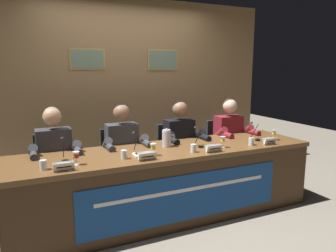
{
  "coord_description": "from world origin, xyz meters",
  "views": [
    {
      "loc": [
        -1.38,
        -3.01,
        1.61
      ],
      "look_at": [
        0.0,
        0.0,
        1.01
      ],
      "focal_mm": 33.69,
      "sensor_mm": 36.0,
      "label": 1
    }
  ],
  "objects_px": {
    "nameplate_far_left": "(64,167)",
    "juice_glass_far_left": "(76,156)",
    "conference_table": "(173,173)",
    "juice_glass_far_right": "(274,133)",
    "water_cup_far_left": "(43,165)",
    "water_cup_far_right": "(251,142)",
    "panelist_far_left": "(55,156)",
    "water_cup_center_right": "(193,149)",
    "panelist_center_right": "(182,142)",
    "panelist_far_right": "(232,137)",
    "microphone_far_right": "(255,134)",
    "microphone_center_right": "(199,140)",
    "water_cup_center_left": "(124,155)",
    "water_pitcher_central": "(167,138)",
    "microphone_far_left": "(64,154)",
    "nameplate_center_right": "(214,148)",
    "microphone_center_left": "(137,147)",
    "chair_far_right": "(223,153)",
    "chair_center_left": "(120,167)",
    "nameplate_center_left": "(147,156)",
    "juice_glass_center_left": "(153,147)",
    "juice_glass_center_right": "(223,140)",
    "nameplate_far_right": "(270,141)",
    "panelist_center_left": "(124,148)",
    "chair_far_left": "(55,175)",
    "document_stack_center_left": "(144,154)",
    "chair_center_right": "(175,159)"
  },
  "relations": [
    {
      "from": "nameplate_far_left",
      "to": "juice_glass_far_left",
      "type": "relative_size",
      "value": 1.39
    },
    {
      "from": "conference_table",
      "to": "juice_glass_far_right",
      "type": "height_order",
      "value": "juice_glass_far_right"
    },
    {
      "from": "water_cup_far_left",
      "to": "water_cup_far_right",
      "type": "distance_m",
      "value": 2.2
    },
    {
      "from": "panelist_far_left",
      "to": "water_cup_center_right",
      "type": "height_order",
      "value": "panelist_far_left"
    },
    {
      "from": "juice_glass_far_left",
      "to": "panelist_center_right",
      "type": "height_order",
      "value": "panelist_center_right"
    },
    {
      "from": "juice_glass_far_right",
      "to": "nameplate_far_left",
      "type": "bearing_deg",
      "value": -176.13
    },
    {
      "from": "panelist_far_left",
      "to": "panelist_far_right",
      "type": "distance_m",
      "value": 2.25
    },
    {
      "from": "water_cup_far_left",
      "to": "microphone_far_right",
      "type": "distance_m",
      "value": 2.41
    },
    {
      "from": "microphone_center_right",
      "to": "nameplate_far_left",
      "type": "bearing_deg",
      "value": -169.87
    },
    {
      "from": "water_cup_center_left",
      "to": "water_pitcher_central",
      "type": "distance_m",
      "value": 0.63
    },
    {
      "from": "microphone_far_left",
      "to": "nameplate_center_right",
      "type": "xyz_separation_m",
      "value": [
        1.45,
        -0.31,
        -0.03
      ]
    },
    {
      "from": "juice_glass_far_right",
      "to": "panelist_center_right",
      "type": "bearing_deg",
      "value": 149.94
    },
    {
      "from": "microphone_center_left",
      "to": "chair_far_right",
      "type": "height_order",
      "value": "microphone_center_left"
    },
    {
      "from": "water_cup_center_right",
      "to": "panelist_far_right",
      "type": "xyz_separation_m",
      "value": [
        0.95,
        0.64,
        -0.09
      ]
    },
    {
      "from": "microphone_center_right",
      "to": "chair_center_left",
      "type": "bearing_deg",
      "value": 137.84
    },
    {
      "from": "conference_table",
      "to": "water_cup_far_right",
      "type": "xyz_separation_m",
      "value": [
        0.92,
        -0.13,
        0.28
      ]
    },
    {
      "from": "nameplate_center_left",
      "to": "juice_glass_center_left",
      "type": "bearing_deg",
      "value": 48.35
    },
    {
      "from": "juice_glass_center_right",
      "to": "nameplate_far_right",
      "type": "bearing_deg",
      "value": -10.64
    },
    {
      "from": "nameplate_center_left",
      "to": "nameplate_center_right",
      "type": "distance_m",
      "value": 0.74
    },
    {
      "from": "juice_glass_far_left",
      "to": "nameplate_center_right",
      "type": "relative_size",
      "value": 0.67
    },
    {
      "from": "water_cup_center_right",
      "to": "juice_glass_far_right",
      "type": "bearing_deg",
      "value": 4.23
    },
    {
      "from": "juice_glass_far_left",
      "to": "nameplate_center_left",
      "type": "xyz_separation_m",
      "value": [
        0.63,
        -0.13,
        -0.05
      ]
    },
    {
      "from": "nameplate_far_left",
      "to": "juice_glass_far_left",
      "type": "xyz_separation_m",
      "value": [
        0.12,
        0.13,
        0.05
      ]
    },
    {
      "from": "water_cup_far_left",
      "to": "nameplate_center_left",
      "type": "relative_size",
      "value": 0.48
    },
    {
      "from": "conference_table",
      "to": "nameplate_center_left",
      "type": "bearing_deg",
      "value": -151.27
    },
    {
      "from": "juice_glass_center_right",
      "to": "microphone_center_right",
      "type": "distance_m",
      "value": 0.26
    },
    {
      "from": "panelist_center_left",
      "to": "chair_far_right",
      "type": "bearing_deg",
      "value": 7.55
    },
    {
      "from": "panelist_center_right",
      "to": "nameplate_center_right",
      "type": "xyz_separation_m",
      "value": [
        0.0,
        -0.73,
        0.09
      ]
    },
    {
      "from": "nameplate_far_left",
      "to": "water_cup_center_left",
      "type": "xyz_separation_m",
      "value": [
        0.57,
        0.15,
        -0.0
      ]
    },
    {
      "from": "conference_table",
      "to": "juice_glass_far_right",
      "type": "xyz_separation_m",
      "value": [
        1.33,
        -0.04,
        0.32
      ]
    },
    {
      "from": "microphone_far_left",
      "to": "panelist_far_right",
      "type": "distance_m",
      "value": 2.24
    },
    {
      "from": "chair_center_left",
      "to": "microphone_far_right",
      "type": "xyz_separation_m",
      "value": [
        1.51,
        -0.66,
        0.4
      ]
    },
    {
      "from": "nameplate_far_right",
      "to": "chair_far_left",
      "type": "bearing_deg",
      "value": 158.09
    },
    {
      "from": "juice_glass_center_left",
      "to": "document_stack_center_left",
      "type": "bearing_deg",
      "value": 134.55
    },
    {
      "from": "chair_far_left",
      "to": "document_stack_center_left",
      "type": "relative_size",
      "value": 4.21
    },
    {
      "from": "water_cup_center_left",
      "to": "juice_glass_center_right",
      "type": "xyz_separation_m",
      "value": [
        1.11,
        -0.03,
        0.05
      ]
    },
    {
      "from": "microphone_center_left",
      "to": "nameplate_center_right",
      "type": "relative_size",
      "value": 1.16
    },
    {
      "from": "panelist_center_right",
      "to": "microphone_center_right",
      "type": "relative_size",
      "value": 5.63
    },
    {
      "from": "panelist_center_left",
      "to": "microphone_center_left",
      "type": "xyz_separation_m",
      "value": [
        -0.0,
        -0.46,
        0.12
      ]
    },
    {
      "from": "microphone_center_left",
      "to": "document_stack_center_left",
      "type": "xyz_separation_m",
      "value": [
        0.06,
        -0.06,
        -0.07
      ]
    },
    {
      "from": "chair_far_right",
      "to": "document_stack_center_left",
      "type": "relative_size",
      "value": 4.21
    },
    {
      "from": "juice_glass_center_right",
      "to": "document_stack_center_left",
      "type": "distance_m",
      "value": 0.89
    },
    {
      "from": "juice_glass_far_left",
      "to": "juice_glass_far_right",
      "type": "bearing_deg",
      "value": 0.79
    },
    {
      "from": "water_cup_center_left",
      "to": "juice_glass_center_right",
      "type": "bearing_deg",
      "value": -1.41
    },
    {
      "from": "microphone_center_left",
      "to": "juice_glass_center_right",
      "type": "distance_m",
      "value": 0.95
    },
    {
      "from": "panelist_center_right",
      "to": "nameplate_far_right",
      "type": "height_order",
      "value": "panelist_center_right"
    },
    {
      "from": "chair_center_right",
      "to": "juice_glass_center_left",
      "type": "bearing_deg",
      "value": -128.4
    },
    {
      "from": "water_cup_center_left",
      "to": "microphone_center_right",
      "type": "relative_size",
      "value": 0.39
    },
    {
      "from": "water_cup_center_right",
      "to": "microphone_center_right",
      "type": "bearing_deg",
      "value": 46.59
    },
    {
      "from": "microphone_far_left",
      "to": "juice_glass_center_right",
      "type": "xyz_separation_m",
      "value": [
        1.64,
        -0.18,
        0.01
      ]
    }
  ]
}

